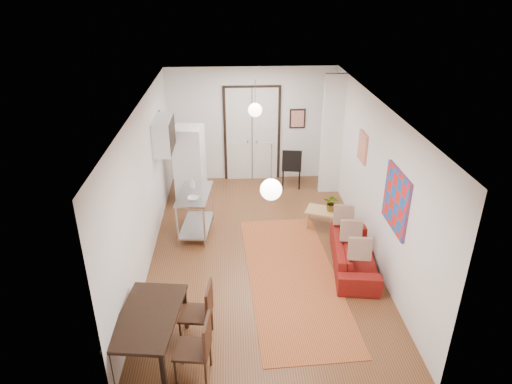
{
  "coord_description": "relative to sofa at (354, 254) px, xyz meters",
  "views": [
    {
      "loc": [
        -0.52,
        -7.59,
        4.92
      ],
      "look_at": [
        -0.09,
        0.0,
        1.25
      ],
      "focal_mm": 32.0,
      "sensor_mm": 36.0,
      "label": 1
    }
  ],
  "objects": [
    {
      "name": "bowl",
      "position": [
        -2.97,
        1.08,
        0.68
      ],
      "size": [
        0.24,
        0.24,
        0.05
      ],
      "primitive_type": "imported",
      "rotation": [
        0.0,
        0.0,
        -0.11
      ],
      "color": "white",
      "rests_on": "kitchen_counter"
    },
    {
      "name": "dining_chair_near",
      "position": [
        -2.77,
        -1.59,
        0.27
      ],
      "size": [
        0.51,
        0.67,
        0.95
      ],
      "rotation": [
        0.0,
        0.0,
        -1.7
      ],
      "color": "#331910",
      "rests_on": "floor"
    },
    {
      "name": "pendant_back",
      "position": [
        -1.67,
        2.68,
        1.98
      ],
      "size": [
        0.3,
        0.3,
        0.8
      ],
      "color": "white",
      "rests_on": "ceiling"
    },
    {
      "name": "potted_plant",
      "position": [
        -0.12,
        1.49,
        0.29
      ],
      "size": [
        0.42,
        0.39,
        0.37
      ],
      "primitive_type": "imported",
      "rotation": [
        0.0,
        0.0,
        -0.39
      ],
      "color": "#295D2B",
      "rests_on": "coffee_table"
    },
    {
      "name": "wall_front",
      "position": [
        -1.67,
        -2.82,
        1.17
      ],
      "size": [
        4.2,
        0.02,
        2.9
      ],
      "primitive_type": "cube",
      "color": "silver",
      "rests_on": "floor"
    },
    {
      "name": "wall_back",
      "position": [
        -1.67,
        4.18,
        1.17
      ],
      "size": [
        4.2,
        0.02,
        2.9
      ],
      "primitive_type": "cube",
      "color": "silver",
      "rests_on": "floor"
    },
    {
      "name": "coffee_table",
      "position": [
        -0.22,
        1.49,
        0.05
      ],
      "size": [
        0.97,
        0.77,
        0.38
      ],
      "rotation": [
        0.0,
        0.0,
        -0.39
      ],
      "color": "tan",
      "rests_on": "floor"
    },
    {
      "name": "soap_bottle",
      "position": [
        -3.02,
        1.63,
        0.75
      ],
      "size": [
        0.1,
        0.1,
        0.19
      ],
      "primitive_type": "imported",
      "rotation": [
        0.0,
        0.0,
        -0.11
      ],
      "color": "#5593B8",
      "rests_on": "kitchen_counter"
    },
    {
      "name": "sofa",
      "position": [
        0.0,
        0.0,
        0.0
      ],
      "size": [
        1.97,
        0.99,
        0.55
      ],
      "primitive_type": "imported",
      "rotation": [
        0.0,
        0.0,
        1.44
      ],
      "color": "maroon",
      "rests_on": "floor"
    },
    {
      "name": "double_doors",
      "position": [
        -1.67,
        4.14,
        0.92
      ],
      "size": [
        1.44,
        0.06,
        2.5
      ],
      "primitive_type": "cube",
      "color": "silver",
      "rests_on": "wall_back"
    },
    {
      "name": "kitchen_counter",
      "position": [
        -2.97,
        1.38,
        0.33
      ],
      "size": [
        0.73,
        1.27,
        0.93
      ],
      "rotation": [
        0.0,
        0.0,
        -0.11
      ],
      "color": "#B5B7BA",
      "rests_on": "floor"
    },
    {
      "name": "floor",
      "position": [
        -1.67,
        0.68,
        -0.28
      ],
      "size": [
        7.0,
        7.0,
        0.0
      ],
      "primitive_type": "plane",
      "color": "brown",
      "rests_on": "ground"
    },
    {
      "name": "fridge",
      "position": [
        -3.17,
        2.94,
        0.63
      ],
      "size": [
        0.72,
        0.72,
        1.81
      ],
      "primitive_type": "cube",
      "rotation": [
        0.0,
        0.0,
        -0.14
      ],
      "color": "white",
      "rests_on": "floor"
    },
    {
      "name": "wall_cabinet",
      "position": [
        -3.59,
        2.18,
        1.62
      ],
      "size": [
        0.35,
        1.0,
        0.7
      ],
      "primitive_type": "cube",
      "color": "white",
      "rests_on": "wall_left"
    },
    {
      "name": "painting_popart",
      "position": [
        0.4,
        -0.57,
        1.37
      ],
      "size": [
        0.05,
        1.0,
        1.0
      ],
      "primitive_type": "cube",
      "color": "red",
      "rests_on": "wall_right"
    },
    {
      "name": "print_left",
      "position": [
        -3.74,
        2.68,
        1.67
      ],
      "size": [
        0.03,
        0.44,
        0.54
      ],
      "primitive_type": "cube",
      "color": "#A37243",
      "rests_on": "wall_left"
    },
    {
      "name": "stub_partition",
      "position": [
        0.18,
        3.23,
        1.17
      ],
      "size": [
        0.5,
        0.1,
        2.9
      ],
      "primitive_type": "cube",
      "color": "silver",
      "rests_on": "floor"
    },
    {
      "name": "wall_left",
      "position": [
        -3.77,
        0.68,
        1.17
      ],
      "size": [
        0.02,
        7.0,
        2.9
      ],
      "primitive_type": "cube",
      "color": "silver",
      "rests_on": "floor"
    },
    {
      "name": "dining_chair_far",
      "position": [
        -2.77,
        -2.29,
        0.27
      ],
      "size": [
        0.51,
        0.67,
        0.95
      ],
      "rotation": [
        0.0,
        0.0,
        -1.7
      ],
      "color": "#331910",
      "rests_on": "floor"
    },
    {
      "name": "ceiling",
      "position": [
        -1.67,
        0.68,
        2.62
      ],
      "size": [
        4.2,
        7.0,
        0.02
      ],
      "primitive_type": "cube",
      "color": "silver",
      "rests_on": "wall_back"
    },
    {
      "name": "painting_abstract",
      "position": [
        0.4,
        1.48,
        1.52
      ],
      "size": [
        0.05,
        0.5,
        0.6
      ],
      "primitive_type": "cube",
      "color": "beige",
      "rests_on": "wall_right"
    },
    {
      "name": "pendant_front",
      "position": [
        -1.67,
        -1.32,
        1.98
      ],
      "size": [
        0.3,
        0.3,
        0.8
      ],
      "color": "white",
      "rests_on": "ceiling"
    },
    {
      "name": "kilim_rug",
      "position": [
        -1.17,
        -0.25,
        -0.27
      ],
      "size": [
        1.74,
        4.19,
        0.01
      ],
      "primitive_type": "cube",
      "rotation": [
        0.0,
        0.0,
        0.05
      ],
      "color": "#B2572C",
      "rests_on": "floor"
    },
    {
      "name": "poster_back",
      "position": [
        -0.52,
        4.15,
        1.32
      ],
      "size": [
        0.4,
        0.03,
        0.5
      ],
      "primitive_type": "cube",
      "color": "red",
      "rests_on": "wall_back"
    },
    {
      "name": "wall_right",
      "position": [
        0.43,
        0.68,
        1.17
      ],
      "size": [
        0.02,
        7.0,
        2.9
      ],
      "primitive_type": "cube",
      "color": "silver",
      "rests_on": "floor"
    },
    {
      "name": "dining_table",
      "position": [
        -3.37,
        -2.04,
        0.41
      ],
      "size": [
        0.96,
        1.48,
        0.77
      ],
      "rotation": [
        0.0,
        0.0,
        -0.13
      ],
      "color": "black",
      "rests_on": "floor"
    },
    {
      "name": "black_side_chair",
      "position": [
        -0.7,
        3.7,
        0.33
      ],
      "size": [
        0.54,
        0.54,
        1.04
      ],
      "rotation": [
        0.0,
        0.0,
        3.0
      ],
      "color": "black",
      "rests_on": "floor"
    }
  ]
}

